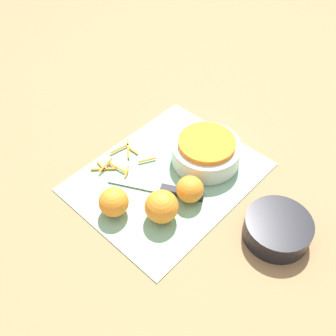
{
  "coord_description": "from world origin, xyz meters",
  "views": [
    {
      "loc": [
        0.5,
        0.46,
        0.79
      ],
      "look_at": [
        0.0,
        0.0,
        0.04
      ],
      "focal_mm": 42.0,
      "sensor_mm": 36.0,
      "label": 1
    }
  ],
  "objects_px": {
    "bowl_dark": "(277,229)",
    "orange_left": "(114,202)",
    "knife": "(172,191)",
    "orange_back": "(190,189)",
    "bowl_speckled": "(206,151)",
    "orange_right": "(162,207)"
  },
  "relations": [
    {
      "from": "bowl_dark",
      "to": "orange_left",
      "type": "bearing_deg",
      "value": -56.76
    },
    {
      "from": "orange_left",
      "to": "bowl_dark",
      "type": "bearing_deg",
      "value": 123.24
    },
    {
      "from": "knife",
      "to": "orange_left",
      "type": "relative_size",
      "value": 3.19
    },
    {
      "from": "knife",
      "to": "orange_back",
      "type": "bearing_deg",
      "value": 172.9
    },
    {
      "from": "bowl_dark",
      "to": "orange_back",
      "type": "relative_size",
      "value": 2.26
    },
    {
      "from": "knife",
      "to": "orange_back",
      "type": "distance_m",
      "value": 0.05
    },
    {
      "from": "bowl_speckled",
      "to": "orange_back",
      "type": "height_order",
      "value": "bowl_speckled"
    },
    {
      "from": "bowl_speckled",
      "to": "orange_right",
      "type": "bearing_deg",
      "value": 11.23
    },
    {
      "from": "orange_right",
      "to": "orange_left",
      "type": "bearing_deg",
      "value": -55.06
    },
    {
      "from": "orange_back",
      "to": "bowl_dark",
      "type": "bearing_deg",
      "value": 104.68
    },
    {
      "from": "orange_left",
      "to": "orange_right",
      "type": "height_order",
      "value": "orange_right"
    },
    {
      "from": "bowl_speckled",
      "to": "bowl_dark",
      "type": "xyz_separation_m",
      "value": [
        0.07,
        0.27,
        -0.01
      ]
    },
    {
      "from": "bowl_speckled",
      "to": "knife",
      "type": "height_order",
      "value": "bowl_speckled"
    },
    {
      "from": "bowl_speckled",
      "to": "orange_left",
      "type": "relative_size",
      "value": 2.56
    },
    {
      "from": "knife",
      "to": "orange_back",
      "type": "height_order",
      "value": "orange_back"
    },
    {
      "from": "bowl_dark",
      "to": "bowl_speckled",
      "type": "bearing_deg",
      "value": -104.85
    },
    {
      "from": "knife",
      "to": "orange_back",
      "type": "relative_size",
      "value": 3.38
    },
    {
      "from": "bowl_speckled",
      "to": "bowl_dark",
      "type": "bearing_deg",
      "value": 75.15
    },
    {
      "from": "orange_left",
      "to": "orange_right",
      "type": "bearing_deg",
      "value": 124.94
    },
    {
      "from": "knife",
      "to": "orange_back",
      "type": "xyz_separation_m",
      "value": [
        -0.02,
        0.04,
        0.03
      ]
    },
    {
      "from": "bowl_speckled",
      "to": "bowl_dark",
      "type": "distance_m",
      "value": 0.28
    },
    {
      "from": "bowl_dark",
      "to": "orange_back",
      "type": "distance_m",
      "value": 0.22
    }
  ]
}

